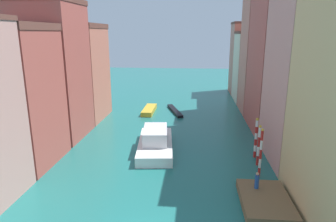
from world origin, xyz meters
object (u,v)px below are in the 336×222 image
at_px(gondola_black, 175,111).
at_px(mooring_pole_2, 256,137).
at_px(person_on_dock, 257,181).
at_px(waterfront_dock, 265,201).
at_px(mooring_pole_0, 261,153).
at_px(motorboat_0, 149,110).
at_px(vaporetto_white, 155,142).
at_px(mooring_pole_1, 259,145).

bearing_deg(gondola_black, mooring_pole_2, -61.41).
bearing_deg(person_on_dock, waterfront_dock, -71.82).
distance_m(mooring_pole_0, motorboat_0, 27.30).
relative_size(waterfront_dock, gondola_black, 0.74).
bearing_deg(vaporetto_white, mooring_pole_0, -28.07).
height_order(mooring_pole_2, vaporetto_white, mooring_pole_2).
height_order(mooring_pole_1, mooring_pole_2, mooring_pole_2).
distance_m(gondola_black, motorboat_0, 4.52).
xyz_separation_m(mooring_pole_0, mooring_pole_1, (0.37, 2.66, -0.24)).
bearing_deg(waterfront_dock, motorboat_0, 116.13).
relative_size(mooring_pole_0, vaporetto_white, 0.47).
distance_m(mooring_pole_2, gondola_black, 21.62).
bearing_deg(mooring_pole_2, person_on_dock, -99.79).
distance_m(vaporetto_white, motorboat_0, 17.67).
xyz_separation_m(mooring_pole_2, vaporetto_white, (-11.39, 1.07, -1.34)).
xyz_separation_m(mooring_pole_1, vaporetto_white, (-11.28, 3.16, -1.26)).
distance_m(mooring_pole_0, mooring_pole_1, 2.70).
xyz_separation_m(waterfront_dock, mooring_pole_2, (0.98, 9.76, 2.00)).
height_order(waterfront_dock, gondola_black, waterfront_dock).
bearing_deg(motorboat_0, gondola_black, 6.24).
bearing_deg(mooring_pole_0, motorboat_0, 121.73).
bearing_deg(vaporetto_white, mooring_pole_2, -5.39).
height_order(mooring_pole_2, motorboat_0, mooring_pole_2).
distance_m(mooring_pole_2, motorboat_0, 23.69).
bearing_deg(mooring_pole_1, motorboat_0, 125.62).
xyz_separation_m(vaporetto_white, gondola_black, (1.09, 17.82, -0.78)).
relative_size(waterfront_dock, motorboat_0, 0.89).
relative_size(person_on_dock, mooring_pole_0, 0.30).
bearing_deg(mooring_pole_2, vaporetto_white, 174.61).
xyz_separation_m(gondola_black, motorboat_0, (-4.49, -0.49, 0.17)).
bearing_deg(gondola_black, vaporetto_white, -93.51).
height_order(person_on_dock, motorboat_0, person_on_dock).
xyz_separation_m(mooring_pole_2, gondola_black, (-10.30, 18.90, -2.13)).
bearing_deg(mooring_pole_0, vaporetto_white, 151.93).
bearing_deg(vaporetto_white, gondola_black, 86.49).
bearing_deg(person_on_dock, mooring_pole_1, 77.99).
relative_size(mooring_pole_1, gondola_black, 0.55).
distance_m(mooring_pole_1, mooring_pole_2, 2.09).
height_order(waterfront_dock, person_on_dock, person_on_dock).
bearing_deg(person_on_dock, vaporetto_white, 136.58).
xyz_separation_m(waterfront_dock, motorboat_0, (-13.81, 28.16, 0.04)).
bearing_deg(gondola_black, mooring_pole_1, -64.10).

